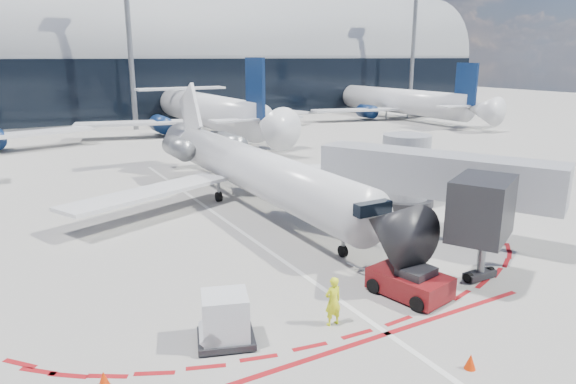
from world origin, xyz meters
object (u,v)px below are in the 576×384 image
regional_jet (248,167)px  ramp_worker (333,301)px  uld_container (225,319)px  pushback_tug (410,282)px

regional_jet → ramp_worker: bearing=-104.4°
ramp_worker → uld_container: bearing=-11.5°
pushback_tug → ramp_worker: size_ratio=2.72×
regional_jet → uld_container: (-8.28, -15.82, -1.66)m
pushback_tug → ramp_worker: 4.29m
ramp_worker → uld_container: 4.08m
ramp_worker → regional_jet: bearing=-105.1°
regional_jet → uld_container: regional_jet is taller
uld_container → pushback_tug: bearing=16.1°
regional_jet → uld_container: 17.93m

